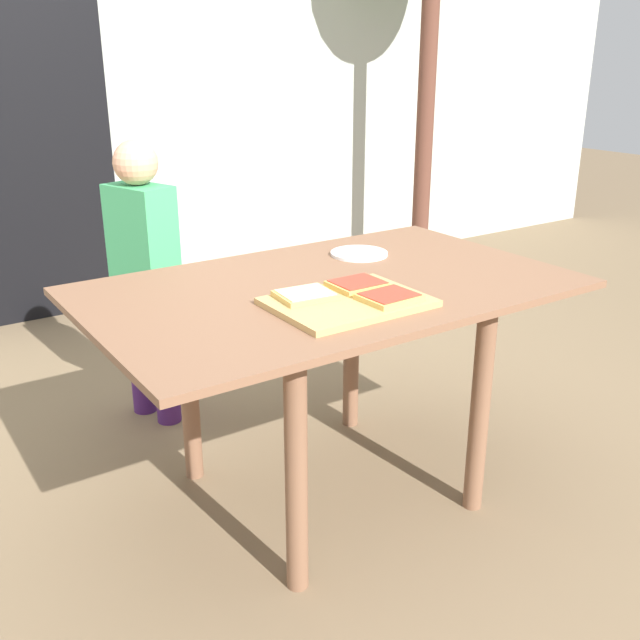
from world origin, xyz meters
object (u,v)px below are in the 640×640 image
at_px(pizza_slice_far_left, 305,295).
at_px(plate_white_right, 359,253).
at_px(pizza_slice_near_right, 389,297).
at_px(child_left, 145,269).
at_px(cutting_board, 348,302).
at_px(pizza_slice_far_right, 358,284).
at_px(dining_table, 329,317).

xyz_separation_m(pizza_slice_far_left, plate_white_right, (0.41, 0.32, -0.02)).
distance_m(pizza_slice_near_right, child_left, 1.08).
relative_size(pizza_slice_near_right, plate_white_right, 0.80).
xyz_separation_m(cutting_board, child_left, (-0.19, 0.97, -0.11)).
relative_size(cutting_board, plate_white_right, 2.12).
xyz_separation_m(pizza_slice_far_right, pizza_slice_near_right, (0.00, -0.13, 0.00)).
relative_size(pizza_slice_far_left, child_left, 0.15).
height_order(pizza_slice_far_left, pizza_slice_near_right, same).
distance_m(pizza_slice_far_left, plate_white_right, 0.52).
height_order(cutting_board, pizza_slice_near_right, pizza_slice_near_right).
xyz_separation_m(cutting_board, pizza_slice_far_right, (0.08, 0.07, 0.02)).
distance_m(cutting_board, pizza_slice_far_right, 0.11).
distance_m(dining_table, plate_white_right, 0.35).
relative_size(cutting_board, child_left, 0.38).
relative_size(cutting_board, pizza_slice_near_right, 2.65).
bearing_deg(cutting_board, pizza_slice_near_right, -37.36).
distance_m(dining_table, child_left, 0.83).
xyz_separation_m(pizza_slice_near_right, child_left, (-0.28, 1.04, -0.13)).
bearing_deg(dining_table, pizza_slice_far_left, -144.60).
distance_m(cutting_board, pizza_slice_far_left, 0.11).
bearing_deg(pizza_slice_far_right, plate_white_right, 52.50).
xyz_separation_m(cutting_board, pizza_slice_far_left, (-0.09, 0.07, 0.02)).
bearing_deg(cutting_board, plate_white_right, 49.74).
distance_m(pizza_slice_far_left, pizza_slice_far_right, 0.17).
height_order(dining_table, pizza_slice_far_right, pizza_slice_far_right).
xyz_separation_m(pizza_slice_near_right, plate_white_right, (0.24, 0.45, -0.02)).
bearing_deg(pizza_slice_far_left, dining_table, 35.40).
bearing_deg(pizza_slice_far_left, pizza_slice_near_right, -38.24).
xyz_separation_m(plate_white_right, child_left, (-0.52, 0.58, -0.11)).
height_order(dining_table, cutting_board, cutting_board).
height_order(dining_table, pizza_slice_far_left, pizza_slice_far_left).
relative_size(plate_white_right, child_left, 0.18).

